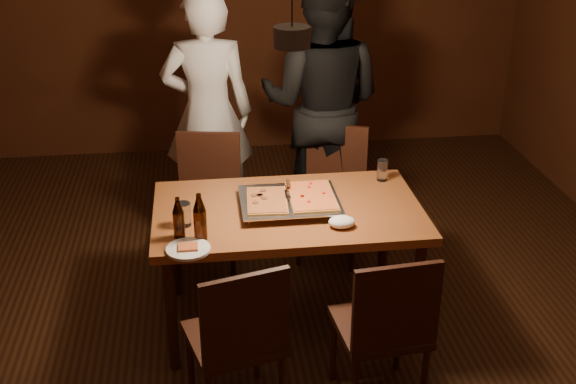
{
  "coord_description": "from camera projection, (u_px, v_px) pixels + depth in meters",
  "views": [
    {
      "loc": [
        -0.46,
        -3.43,
        2.56
      ],
      "look_at": [
        0.0,
        0.15,
        0.85
      ],
      "focal_mm": 45.0,
      "sensor_mm": 36.0,
      "label": 1
    }
  ],
  "objects": [
    {
      "name": "room_shell",
      "position": [
        292.0,
        106.0,
        3.63
      ],
      "size": [
        6.0,
        6.0,
        6.0
      ],
      "color": "#361E0E",
      "rests_on": "ground"
    },
    {
      "name": "dining_table",
      "position": [
        288.0,
        220.0,
        4.07
      ],
      "size": [
        1.5,
        0.9,
        0.75
      ],
      "color": "#9A5227",
      "rests_on": "floor"
    },
    {
      "name": "chair_far_left",
      "position": [
        208.0,
        188.0,
        4.78
      ],
      "size": [
        0.48,
        0.48,
        0.49
      ],
      "rotation": [
        0.0,
        0.0,
        2.98
      ],
      "color": "#38190F",
      "rests_on": "floor"
    },
    {
      "name": "chair_far_right",
      "position": [
        334.0,
        180.0,
        4.91
      ],
      "size": [
        0.54,
        0.54,
        0.49
      ],
      "rotation": [
        0.0,
        0.0,
        2.78
      ],
      "color": "#38190F",
      "rests_on": "floor"
    },
    {
      "name": "chair_near_left",
      "position": [
        239.0,
        330.0,
        3.37
      ],
      "size": [
        0.52,
        0.52,
        0.49
      ],
      "rotation": [
        0.0,
        0.0,
        0.26
      ],
      "color": "#38190F",
      "rests_on": "floor"
    },
    {
      "name": "chair_near_right",
      "position": [
        387.0,
        319.0,
        3.44
      ],
      "size": [
        0.46,
        0.46,
        0.49
      ],
      "rotation": [
        0.0,
        0.0,
        0.1
      ],
      "color": "#38190F",
      "rests_on": "floor"
    },
    {
      "name": "pizza_tray",
      "position": [
        290.0,
        203.0,
        4.04
      ],
      "size": [
        0.56,
        0.46,
        0.05
      ],
      "primitive_type": "cube",
      "rotation": [
        0.0,
        0.0,
        -0.01
      ],
      "color": "silver",
      "rests_on": "dining_table"
    },
    {
      "name": "pizza_meat",
      "position": [
        267.0,
        200.0,
        4.0
      ],
      "size": [
        0.24,
        0.36,
        0.02
      ],
      "primitive_type": "cube",
      "rotation": [
        0.0,
        0.0,
        -0.06
      ],
      "color": "maroon",
      "rests_on": "pizza_tray"
    },
    {
      "name": "pizza_cheese",
      "position": [
        312.0,
        196.0,
        4.05
      ],
      "size": [
        0.26,
        0.4,
        0.02
      ],
      "primitive_type": "cube",
      "rotation": [
        0.0,
        0.0,
        0.0
      ],
      "color": "gold",
      "rests_on": "pizza_tray"
    },
    {
      "name": "spatula",
      "position": [
        289.0,
        194.0,
        4.06
      ],
      "size": [
        0.11,
        0.25,
        0.04
      ],
      "primitive_type": null,
      "rotation": [
        0.0,
        0.0,
        -0.08
      ],
      "color": "silver",
      "rests_on": "pizza_tray"
    },
    {
      "name": "beer_bottle_a",
      "position": [
        179.0,
        218.0,
        3.69
      ],
      "size": [
        0.06,
        0.06,
        0.23
      ],
      "color": "black",
      "rests_on": "dining_table"
    },
    {
      "name": "beer_bottle_b",
      "position": [
        200.0,
        217.0,
        3.67
      ],
      "size": [
        0.07,
        0.07,
        0.26
      ],
      "color": "black",
      "rests_on": "dining_table"
    },
    {
      "name": "water_glass_left",
      "position": [
        183.0,
        214.0,
        3.83
      ],
      "size": [
        0.08,
        0.08,
        0.13
      ],
      "primitive_type": "cylinder",
      "color": "silver",
      "rests_on": "dining_table"
    },
    {
      "name": "water_glass_right",
      "position": [
        382.0,
        170.0,
        4.36
      ],
      "size": [
        0.06,
        0.06,
        0.13
      ],
      "primitive_type": "cylinder",
      "color": "silver",
      "rests_on": "dining_table"
    },
    {
      "name": "plate_slice",
      "position": [
        188.0,
        249.0,
        3.61
      ],
      "size": [
        0.22,
        0.22,
        0.03
      ],
      "color": "white",
      "rests_on": "dining_table"
    },
    {
      "name": "napkin",
      "position": [
        342.0,
        222.0,
        3.83
      ],
      "size": [
        0.14,
        0.11,
        0.06
      ],
      "primitive_type": "ellipsoid",
      "color": "white",
      "rests_on": "dining_table"
    },
    {
      "name": "diner_white",
      "position": [
        208.0,
        113.0,
        5.1
      ],
      "size": [
        0.66,
        0.45,
        1.77
      ],
      "primitive_type": "imported",
      "rotation": [
        0.0,
        0.0,
        3.1
      ],
      "color": "silver",
      "rests_on": "floor"
    },
    {
      "name": "diner_dark",
      "position": [
        322.0,
        104.0,
        5.09
      ],
      "size": [
        1.12,
        1.02,
        1.89
      ],
      "primitive_type": "imported",
      "rotation": [
        0.0,
        0.0,
        2.74
      ],
      "color": "black",
      "rests_on": "floor"
    },
    {
      "name": "pendant_lamp",
      "position": [
        292.0,
        35.0,
        3.47
      ],
      "size": [
        0.18,
        0.18,
        1.1
      ],
      "color": "black",
      "rests_on": "ceiling"
    }
  ]
}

